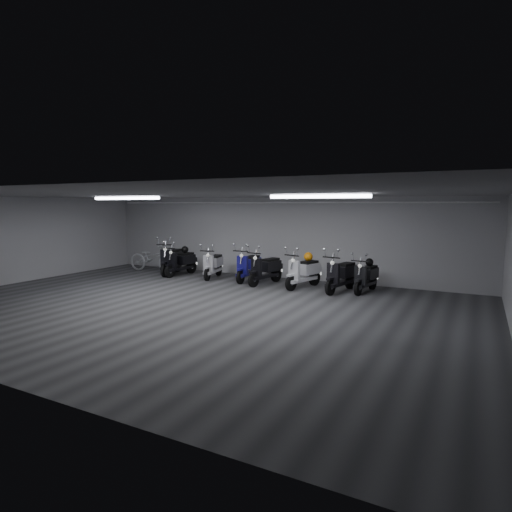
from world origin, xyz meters
The scene contains 19 objects.
floor centered at (0.00, 0.00, -0.01)m, with size 14.00×10.00×0.01m, color #363739.
ceiling centered at (0.00, 0.00, 2.80)m, with size 14.00×10.00×0.01m, color gray.
back_wall centered at (0.00, 5.00, 1.40)m, with size 14.00×0.01×2.80m, color #ABABAE.
left_wall centered at (-7.00, 0.00, 1.40)m, with size 0.01×10.00×2.80m, color #ABABAE.
fluor_strip_left centered at (-3.00, 1.00, 2.74)m, with size 2.40×0.18×0.08m, color white.
fluor_strip_right centered at (3.00, 1.00, 2.74)m, with size 2.40×0.18×0.08m, color white.
conduit centered at (0.00, 4.92, 2.62)m, with size 0.05×0.05×13.60m, color white.
scooter_0 centered at (-3.63, 3.79, 0.71)m, with size 0.64×1.91×1.42m, color black, non-canonical shape.
scooter_1 centered at (-3.13, 3.70, 0.64)m, with size 0.58×1.73×1.29m, color black, non-canonical shape.
scooter_2 centered at (-1.79, 3.78, 0.63)m, with size 0.56×1.68×1.25m, color #BCBBBF, non-canonical shape.
scooter_4 centered at (-0.43, 3.87, 0.66)m, with size 0.59×1.78×1.32m, color navy, non-canonical shape.
scooter_5 centered at (0.34, 3.58, 0.66)m, with size 0.59×1.77×1.32m, color black, non-canonical shape.
scooter_6 centered at (1.64, 3.59, 0.66)m, with size 0.59×1.77×1.32m, color white, non-canonical shape.
scooter_8 centered at (2.83, 3.54, 0.67)m, with size 0.60×1.80×1.34m, color black, non-canonical shape.
scooter_9 centered at (3.50, 3.82, 0.61)m, with size 0.55×1.64×1.22m, color black, non-canonical shape.
bicycle centered at (-4.70, 3.96, 0.63)m, with size 0.69×1.95×1.26m, color silver.
helmet_0 centered at (3.53, 4.04, 0.87)m, with size 0.23×0.23×0.23m, color black.
helmet_1 centered at (-3.11, 3.94, 0.92)m, with size 0.25×0.25×0.25m, color black.
helmet_2 centered at (1.71, 3.83, 0.95)m, with size 0.27×0.27×0.27m, color orange.
Camera 1 is at (6.32, -8.43, 2.56)m, focal length 29.75 mm.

